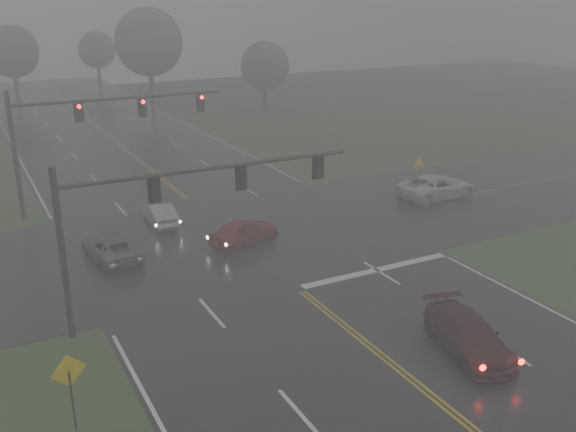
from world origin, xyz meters
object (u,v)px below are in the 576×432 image
sedan_red (245,244)px  signal_gantry_far (83,124)px  car_grey (112,259)px  pickup_white (436,198)px  sedan_silver (160,224)px  sedan_maroon (467,352)px  signal_gantry_near (160,205)px

sedan_red → signal_gantry_far: 13.18m
sedan_red → car_grey: sedan_red is taller
pickup_white → signal_gantry_far: signal_gantry_far is taller
sedan_silver → signal_gantry_far: signal_gantry_far is taller
sedan_maroon → car_grey: (-10.03, 15.65, 0.00)m
car_grey → pickup_white: size_ratio=0.80×
sedan_silver → pickup_white: size_ratio=0.70×
sedan_maroon → sedan_red: (-3.00, 14.39, 0.00)m
car_grey → sedan_maroon: bearing=115.6°
signal_gantry_near → sedan_maroon: bearing=-41.9°
sedan_red → signal_gantry_far: bearing=13.4°
sedan_maroon → signal_gantry_near: 13.51m
sedan_maroon → sedan_silver: bearing=120.9°
sedan_red → pickup_white: (14.95, 1.64, 0.00)m
sedan_maroon → car_grey: 18.58m
car_grey → pickup_white: (21.98, 0.38, 0.00)m
sedan_red → pickup_white: bearing=-101.7°
sedan_silver → signal_gantry_far: (-3.02, 4.98, 5.49)m
sedan_maroon → pickup_white: bearing=66.6°
sedan_maroon → signal_gantry_near: size_ratio=0.38×
pickup_white → signal_gantry_far: size_ratio=0.42×
sedan_red → sedan_silver: 6.17m
pickup_white → sedan_maroon: bearing=140.5°
sedan_maroon → signal_gantry_near: signal_gantry_near is taller
sedan_red → pickup_white: 15.04m
sedan_red → signal_gantry_far: size_ratio=0.31×
sedan_red → sedan_maroon: bearing=173.8°
sedan_silver → signal_gantry_near: (-3.13, -11.27, 4.98)m
sedan_red → signal_gantry_near: bearing=115.5°
sedan_silver → car_grey: bearing=47.8°
signal_gantry_far → car_grey: bearing=-95.0°
sedan_silver → sedan_red: bearing=122.9°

